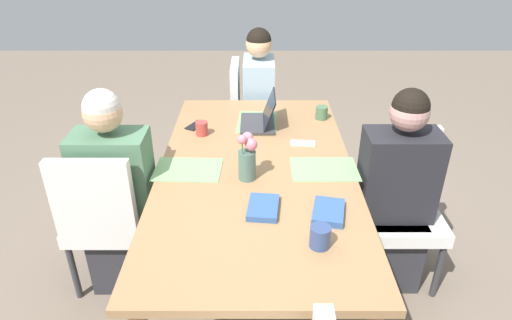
% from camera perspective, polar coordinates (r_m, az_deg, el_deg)
% --- Properties ---
extents(ground_plane, '(10.00, 10.00, 0.00)m').
position_cam_1_polar(ground_plane, '(2.89, -0.00, -13.56)').
color(ground_plane, '#756656').
extents(dining_table, '(2.01, 1.06, 0.73)m').
position_cam_1_polar(dining_table, '(2.49, -0.00, -2.40)').
color(dining_table, '#9E754C').
rests_on(dining_table, ground_plane).
extents(chair_head_right_left_near, '(0.44, 0.44, 0.90)m').
position_cam_1_polar(chair_head_right_left_near, '(3.76, -0.83, 6.28)').
color(chair_head_right_left_near, silver).
rests_on(chair_head_right_left_near, ground_plane).
extents(person_head_right_left_near, '(0.40, 0.36, 1.19)m').
position_cam_1_polar(person_head_right_left_near, '(3.69, 0.32, 6.31)').
color(person_head_right_left_near, '#2D2D33').
rests_on(person_head_right_left_near, ground_plane).
extents(chair_near_left_mid, '(0.44, 0.44, 0.90)m').
position_cam_1_polar(chair_near_left_mid, '(2.74, 17.78, -4.64)').
color(chair_near_left_mid, silver).
rests_on(chair_near_left_mid, ground_plane).
extents(person_near_left_mid, '(0.36, 0.40, 1.19)m').
position_cam_1_polar(person_near_left_mid, '(2.65, 17.06, -5.08)').
color(person_near_left_mid, '#2D2D33').
rests_on(person_near_left_mid, ground_plane).
extents(chair_far_left_far, '(0.44, 0.44, 0.90)m').
position_cam_1_polar(chair_far_left_far, '(2.62, -18.67, -6.56)').
color(chair_far_left_far, silver).
rests_on(chair_far_left_far, ground_plane).
extents(person_far_left_far, '(0.36, 0.40, 1.19)m').
position_cam_1_polar(person_far_left_far, '(2.64, -17.06, -5.18)').
color(person_far_left_far, '#2D2D33').
rests_on(person_far_left_far, ground_plane).
extents(flower_vase, '(0.10, 0.10, 0.26)m').
position_cam_1_polar(flower_vase, '(2.30, -1.12, 0.27)').
color(flower_vase, '#4C6B60').
rests_on(flower_vase, dining_table).
extents(placemat_head_right_left_near, '(0.37, 0.28, 0.00)m').
position_cam_1_polar(placemat_head_right_left_near, '(2.99, 0.18, 4.82)').
color(placemat_head_right_left_near, '#7FAD70').
rests_on(placemat_head_right_left_near, dining_table).
extents(placemat_near_left_mid, '(0.26, 0.36, 0.00)m').
position_cam_1_polar(placemat_near_left_mid, '(2.47, 8.66, -1.15)').
color(placemat_near_left_mid, '#7FAD70').
rests_on(placemat_near_left_mid, dining_table).
extents(placemat_far_left_far, '(0.27, 0.37, 0.00)m').
position_cam_1_polar(placemat_far_left_far, '(2.47, -8.67, -1.19)').
color(placemat_far_left_far, '#7FAD70').
rests_on(placemat_far_left_far, dining_table).
extents(laptop_head_right_left_near, '(0.32, 0.22, 0.21)m').
position_cam_1_polar(laptop_head_right_left_near, '(2.94, 0.62, 5.24)').
color(laptop_head_right_left_near, '#38383D').
rests_on(laptop_head_right_left_near, dining_table).
extents(coffee_mug_near_left, '(0.08, 0.08, 0.09)m').
position_cam_1_polar(coffee_mug_near_left, '(2.83, -6.92, 4.00)').
color(coffee_mug_near_left, '#AD3D38').
rests_on(coffee_mug_near_left, dining_table).
extents(coffee_mug_near_right, '(0.09, 0.09, 0.10)m').
position_cam_1_polar(coffee_mug_near_right, '(1.91, 8.12, -9.61)').
color(coffee_mug_near_right, '#33477A').
rests_on(coffee_mug_near_right, dining_table).
extents(coffee_mug_centre_left, '(0.08, 0.08, 0.09)m').
position_cam_1_polar(coffee_mug_centre_left, '(3.07, 8.32, 5.96)').
color(coffee_mug_centre_left, '#47704C').
rests_on(coffee_mug_centre_left, dining_table).
extents(book_red_cover, '(0.22, 0.18, 0.03)m').
position_cam_1_polar(book_red_cover, '(2.11, 9.17, -6.50)').
color(book_red_cover, '#335693').
rests_on(book_red_cover, dining_table).
extents(book_blue_cover, '(0.21, 0.16, 0.03)m').
position_cam_1_polar(book_blue_cover, '(2.11, 0.90, -6.06)').
color(book_blue_cover, '#335693').
rests_on(book_blue_cover, dining_table).
extents(phone_black, '(0.17, 0.13, 0.01)m').
position_cam_1_polar(phone_black, '(2.97, -7.68, 4.38)').
color(phone_black, black).
rests_on(phone_black, dining_table).
extents(phone_silver, '(0.08, 0.16, 0.01)m').
position_cam_1_polar(phone_silver, '(2.73, 5.96, 2.14)').
color(phone_silver, silver).
rests_on(phone_silver, dining_table).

